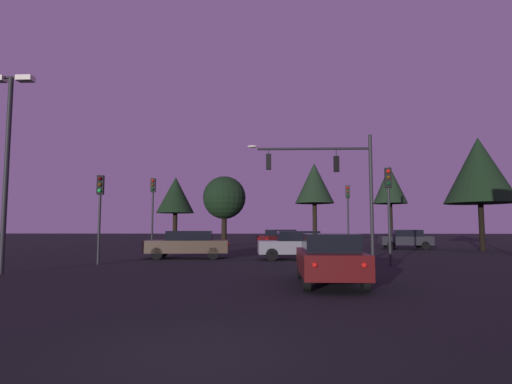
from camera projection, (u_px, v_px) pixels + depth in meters
The scene contains 17 objects.
ground_plane at pixel (258, 251), 29.79m from camera, with size 168.00×168.00×0.00m, color black.
traffic_signal_mast_arm at pixel (335, 174), 23.39m from camera, with size 7.14×0.40×7.01m.
traffic_light_corner_left at pixel (389, 196), 18.60m from camera, with size 0.34×0.37×4.42m.
traffic_light_corner_right at pixel (348, 205), 28.54m from camera, with size 0.35×0.38×4.64m.
traffic_light_median at pixel (100, 201), 19.21m from camera, with size 0.33×0.37×4.15m.
traffic_light_far_side at pixel (153, 201), 26.49m from camera, with size 0.31×0.36×4.89m.
car_nearside_lane at pixel (329, 258), 12.45m from camera, with size 1.83×4.40×1.52m.
car_crossing_left at pixel (188, 244), 22.83m from camera, with size 4.75×2.29×1.52m.
car_crossing_right at pixel (296, 245), 21.96m from camera, with size 4.15×2.08×1.52m.
car_far_lane at pixel (282, 238), 35.23m from camera, with size 4.38×3.86×1.52m.
car_parked_lot at pixel (406, 239), 32.60m from camera, with size 4.09×1.99×1.52m.
parking_lot_lamp_post at pixel (8, 146), 15.44m from camera, with size 1.70×0.36×7.47m.
tree_behind_sign at pixel (314, 184), 42.43m from camera, with size 4.01×4.01×8.37m.
tree_left_far at pixel (175, 195), 43.94m from camera, with size 4.02×4.02×7.11m.
tree_center_horizon at pixel (224, 198), 38.50m from camera, with size 4.02×4.02×6.51m.
tree_right_cluster at pixel (479, 170), 30.48m from camera, with size 5.06×5.06×8.44m.
tree_lot_edge at pixel (390, 185), 39.84m from camera, with size 3.24×3.24×7.71m.
Camera 1 is at (1.00, -5.53, 1.71)m, focal length 28.80 mm.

